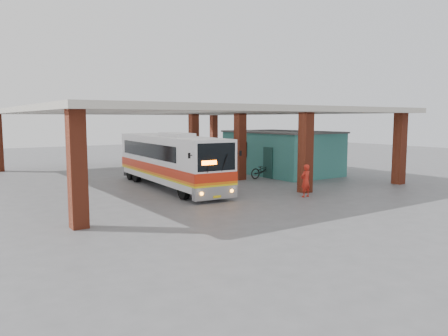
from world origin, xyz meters
TOP-DOWN VIEW (x-y plane):
  - ground at (0.00, 0.00)m, footprint 90.00×90.00m
  - brick_columns at (1.43, 5.00)m, footprint 20.10×21.60m
  - canopy_roof at (0.50, 6.50)m, footprint 21.00×23.00m
  - shop_building at (7.49, 4.00)m, footprint 5.20×8.20m
  - coach_bus at (-2.34, 2.54)m, footprint 3.05×11.18m
  - motorcycle at (4.70, 2.66)m, footprint 2.14×0.80m
  - pedestrian at (1.98, -4.07)m, footprint 0.64×0.44m
  - red_chair at (4.67, 5.52)m, footprint 0.50×0.50m

SIDE VIEW (x-z plane):
  - ground at x=0.00m, z-range 0.00..0.00m
  - red_chair at x=4.67m, z-range -0.03..0.72m
  - motorcycle at x=4.70m, z-range 0.00..1.12m
  - pedestrian at x=1.98m, z-range 0.00..1.69m
  - shop_building at x=7.49m, z-range 0.01..3.12m
  - coach_bus at x=-2.34m, z-range -0.01..3.21m
  - brick_columns at x=1.43m, z-range 0.00..4.35m
  - canopy_roof at x=0.50m, z-range 4.35..4.65m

